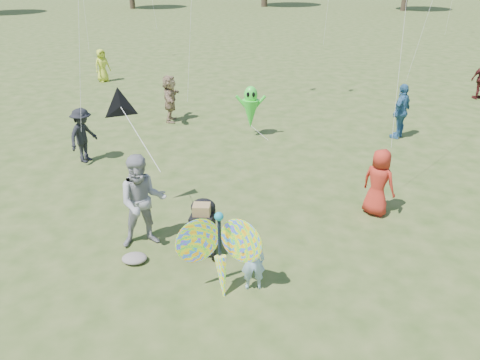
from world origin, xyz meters
name	(u,v)px	position (x,y,z in m)	size (l,w,h in m)	color
ground	(249,261)	(0.00, 0.00, 0.00)	(160.00, 160.00, 0.00)	#51592B
child_girl	(253,260)	(0.07, -0.82, 0.61)	(0.44, 0.29, 1.21)	#9EC1DF
adult_man	(143,202)	(-2.18, 0.62, 1.01)	(0.99, 0.77, 2.03)	#97969B
grey_bag	(134,258)	(-2.29, -0.05, 0.08)	(0.51, 0.41, 0.16)	gray
crowd_a	(379,182)	(3.01, 2.03, 0.81)	(0.79, 0.52, 1.62)	#AF291C
crowd_b	(83,135)	(-4.86, 5.07, 0.82)	(1.06, 0.61, 1.64)	black
crowd_c	(401,111)	(5.07, 7.29, 0.92)	(1.08, 0.45, 1.84)	teal
crowd_d	(170,99)	(-2.89, 8.93, 0.86)	(1.60, 0.51, 1.72)	#9B7F5F
crowd_g	(102,65)	(-7.16, 15.10, 0.78)	(0.76, 0.50, 1.56)	#C8D732
jogging_stroller	(203,223)	(-0.95, 0.46, 0.61)	(0.54, 1.06, 1.09)	black
butterfly_kite	(220,252)	(-0.51, -0.89, 0.82)	(1.74, 0.75, 1.81)	#FE3D28
delta_kite_rig	(121,107)	(-2.80, 2.02, 2.60)	(1.48, 1.63, 1.38)	black
alien_kite	(251,109)	(0.06, 7.32, 0.97)	(1.12, 0.69, 1.74)	#36E736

